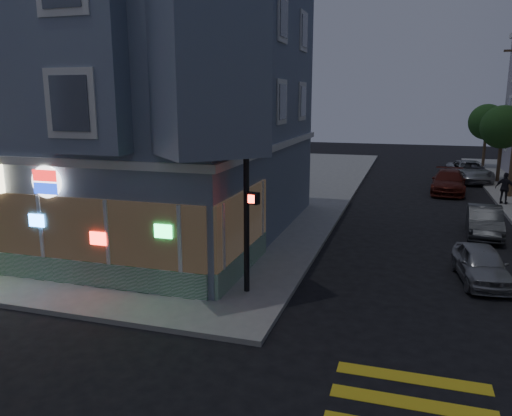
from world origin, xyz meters
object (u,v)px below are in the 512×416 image
at_px(pedestrian_b, 505,188).
at_px(traffic_signal, 246,175).
at_px(parked_car_a, 481,264).
at_px(parked_car_d, 469,171).
at_px(parked_car_b, 484,221).
at_px(street_tree_near, 503,127).
at_px(parked_car_c, 449,182).
at_px(street_tree_far, 487,122).

distance_m(pedestrian_b, traffic_signal, 19.36).
relative_size(parked_car_a, parked_car_d, 0.65).
xyz_separation_m(parked_car_a, parked_car_b, (0.83, 6.08, 0.05)).
bearing_deg(street_tree_near, traffic_signal, -112.73).
xyz_separation_m(street_tree_near, pedestrian_b, (-0.90, -8.57, -2.91)).
bearing_deg(parked_car_d, parked_car_c, -115.57).
bearing_deg(pedestrian_b, street_tree_far, -69.62).
bearing_deg(street_tree_near, parked_car_d, 179.47).
height_order(street_tree_near, parked_car_b, street_tree_near).
distance_m(pedestrian_b, parked_car_d, 8.64).
bearing_deg(parked_car_a, traffic_signal, -159.61).
bearing_deg(pedestrian_b, parked_car_a, 101.79).
relative_size(parked_car_b, parked_car_c, 0.80).
height_order(street_tree_far, parked_car_b, street_tree_far).
xyz_separation_m(parked_car_d, traffic_signal, (-8.64, -25.15, 3.00)).
xyz_separation_m(street_tree_far, traffic_signal, (-10.53, -33.13, -0.18)).
xyz_separation_m(street_tree_near, street_tree_far, (0.00, 8.00, 0.00)).
bearing_deg(traffic_signal, parked_car_c, 84.13).
relative_size(pedestrian_b, parked_car_d, 0.33).
bearing_deg(traffic_signal, street_tree_far, 85.65).
relative_size(parked_car_b, traffic_signal, 0.74).
bearing_deg(parked_car_d, traffic_signal, -116.31).
bearing_deg(street_tree_far, pedestrian_b, -93.11).
bearing_deg(parked_car_d, street_tree_far, 69.34).
distance_m(street_tree_far, traffic_signal, 34.77).
bearing_deg(street_tree_far, parked_car_d, -103.31).
xyz_separation_m(parked_car_a, traffic_signal, (-6.93, -3.53, 3.15)).
height_order(parked_car_b, parked_car_d, parked_car_d).
height_order(parked_car_c, traffic_signal, traffic_signal).
distance_m(street_tree_near, traffic_signal, 27.25).
bearing_deg(pedestrian_b, parked_car_c, -27.92).
bearing_deg(parked_car_d, parked_car_b, -100.58).
bearing_deg(street_tree_near, pedestrian_b, -96.00).
distance_m(parked_car_b, traffic_signal, 12.74).
relative_size(street_tree_near, parked_car_a, 1.51).
xyz_separation_m(parked_car_a, parked_car_c, (0.00, 16.43, 0.12)).
relative_size(pedestrian_b, traffic_signal, 0.33).
xyz_separation_m(pedestrian_b, parked_car_b, (-1.87, -6.96, -0.38)).
distance_m(street_tree_near, parked_car_b, 16.11).
bearing_deg(parked_car_d, pedestrian_b, -90.78).
bearing_deg(parked_car_b, parked_car_c, 98.11).
relative_size(pedestrian_b, parked_car_b, 0.44).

